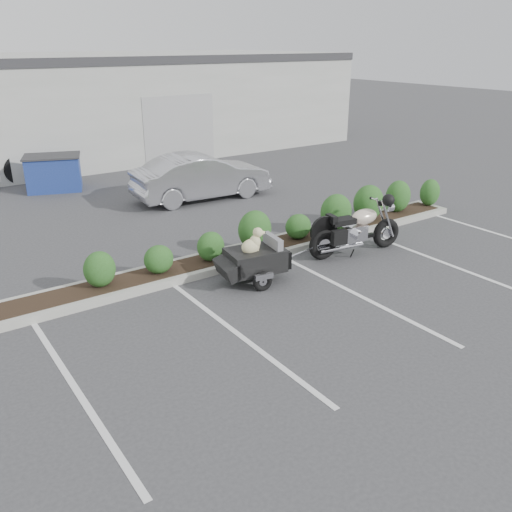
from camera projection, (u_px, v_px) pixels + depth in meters
ground at (287, 298)px, 10.24m from camera, size 90.00×90.00×0.00m
planter_kerb at (263, 249)px, 12.42m from camera, size 12.00×1.00×0.15m
building at (37, 106)px, 22.45m from camera, size 26.00×10.00×4.00m
motorcycle at (356, 230)px, 12.20m from camera, size 2.44×0.95×1.40m
pet_trailer at (254, 259)px, 10.77m from camera, size 1.97×1.12×1.16m
sedan at (202, 177)px, 16.42m from camera, size 4.27×1.73×1.38m
dumpster at (54, 173)px, 17.41m from camera, size 2.02×1.68×1.14m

